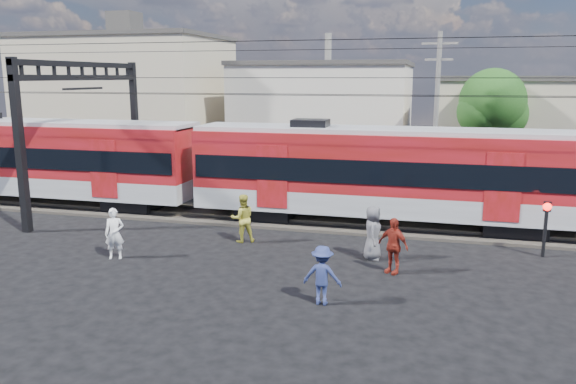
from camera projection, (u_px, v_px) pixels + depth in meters
name	position (u px, v px, depth m)	size (l,w,h in m)	color
ground	(226.00, 284.00, 17.24)	(120.00, 120.00, 0.00)	black
track_bed	(291.00, 219.00, 24.81)	(70.00, 3.40, 0.12)	#2D2823
rail_near	(286.00, 221.00, 24.08)	(70.00, 0.12, 0.12)	#59544C
rail_far	(295.00, 213.00, 25.50)	(70.00, 0.12, 0.12)	#59544C
commuter_train	(390.00, 171.00, 23.28)	(50.30, 3.08, 4.17)	black
catenary	(110.00, 101.00, 25.93)	(70.00, 9.30, 7.52)	black
building_west	(129.00, 98.00, 43.25)	(14.28, 10.20, 9.30)	#BCAF8F
building_midwest	(327.00, 111.00, 42.59)	(12.24, 12.24, 7.30)	beige
building_mideast	(564.00, 126.00, 35.88)	(16.32, 10.20, 6.30)	#BCAF8F
utility_pole_mid	(436.00, 110.00, 29.06)	(1.80, 0.24, 8.50)	slate
tree_near	(496.00, 106.00, 31.17)	(3.82, 3.64, 6.72)	#382619
pedestrian_a	(114.00, 234.00, 19.49)	(0.65, 0.43, 1.79)	white
pedestrian_b	(243.00, 218.00, 21.44)	(0.91, 0.71, 1.87)	gold
pedestrian_c	(322.00, 275.00, 15.57)	(1.09, 0.62, 1.68)	navy
pedestrian_d	(393.00, 246.00, 18.03)	(1.08, 0.45, 1.84)	maroon
pedestrian_e	(373.00, 233.00, 19.37)	(0.93, 0.60, 1.90)	#525257
crossing_signal	(546.00, 219.00, 19.55)	(0.29, 0.29, 2.00)	black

